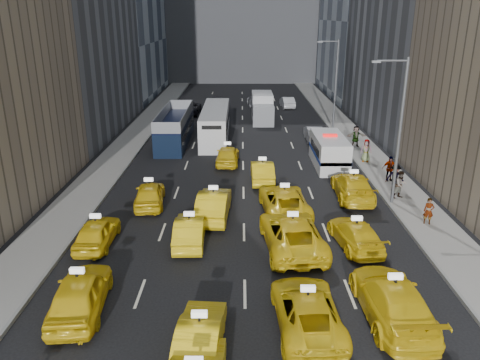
% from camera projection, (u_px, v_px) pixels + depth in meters
% --- Properties ---
extents(ground, '(160.00, 160.00, 0.00)m').
position_uv_depth(ground, '(245.00, 323.00, 18.13)').
color(ground, black).
rests_on(ground, ground).
extents(sidewalk_west, '(3.00, 90.00, 0.15)m').
position_uv_depth(sidewalk_west, '(125.00, 147.00, 41.68)').
color(sidewalk_west, gray).
rests_on(sidewalk_west, ground).
extents(sidewalk_east, '(3.00, 90.00, 0.15)m').
position_uv_depth(sidewalk_east, '(361.00, 148.00, 41.64)').
color(sidewalk_east, gray).
rests_on(sidewalk_east, ground).
extents(curb_west, '(0.15, 90.00, 0.18)m').
position_uv_depth(curb_west, '(142.00, 147.00, 41.67)').
color(curb_west, slate).
rests_on(curb_west, ground).
extents(curb_east, '(0.15, 90.00, 0.18)m').
position_uv_depth(curb_east, '(344.00, 147.00, 41.64)').
color(curb_east, slate).
rests_on(curb_east, ground).
extents(streetlight_near, '(2.15, 0.22, 9.00)m').
position_uv_depth(streetlight_near, '(398.00, 128.00, 27.77)').
color(streetlight_near, '#595B60').
rests_on(streetlight_near, ground).
extents(streetlight_far, '(2.15, 0.22, 9.00)m').
position_uv_depth(streetlight_far, '(335.00, 82.00, 46.61)').
color(streetlight_far, '#595B60').
rests_on(streetlight_far, ground).
extents(taxi_4, '(2.37, 4.96, 1.64)m').
position_uv_depth(taxi_4, '(80.00, 293.00, 18.57)').
color(taxi_4, yellow).
rests_on(taxi_4, ground).
extents(taxi_5, '(1.75, 4.35, 1.40)m').
position_uv_depth(taxi_5, '(200.00, 336.00, 16.28)').
color(taxi_5, yellow).
rests_on(taxi_5, ground).
extents(taxi_6, '(2.60, 5.20, 1.42)m').
position_uv_depth(taxi_6, '(307.00, 310.00, 17.74)').
color(taxi_6, yellow).
rests_on(taxi_6, ground).
extents(taxi_7, '(2.46, 5.72, 1.64)m').
position_uv_depth(taxi_7, '(393.00, 300.00, 18.16)').
color(taxi_7, yellow).
rests_on(taxi_7, ground).
extents(taxi_8, '(1.67, 4.11, 1.40)m').
position_uv_depth(taxi_8, '(97.00, 232.00, 24.05)').
color(taxi_8, yellow).
rests_on(taxi_8, ground).
extents(taxi_9, '(1.64, 4.33, 1.41)m').
position_uv_depth(taxi_9, '(190.00, 230.00, 24.27)').
color(taxi_9, yellow).
rests_on(taxi_9, ground).
extents(taxi_10, '(3.30, 6.25, 1.67)m').
position_uv_depth(taxi_10, '(292.00, 233.00, 23.65)').
color(taxi_10, yellow).
rests_on(taxi_10, ground).
extents(taxi_11, '(2.48, 4.79, 1.33)m').
position_uv_depth(taxi_11, '(355.00, 234.00, 23.94)').
color(taxi_11, yellow).
rests_on(taxi_11, ground).
extents(taxi_12, '(2.21, 4.51, 1.48)m').
position_uv_depth(taxi_12, '(150.00, 194.00, 29.03)').
color(taxi_12, yellow).
rests_on(taxi_12, ground).
extents(taxi_13, '(2.00, 5.05, 1.64)m').
position_uv_depth(taxi_13, '(214.00, 204.00, 27.30)').
color(taxi_13, yellow).
rests_on(taxi_13, ground).
extents(taxi_14, '(3.03, 5.83, 1.57)m').
position_uv_depth(taxi_14, '(284.00, 201.00, 27.84)').
color(taxi_14, yellow).
rests_on(taxi_14, ground).
extents(taxi_15, '(2.40, 5.53, 1.58)m').
position_uv_depth(taxi_15, '(353.00, 186.00, 30.21)').
color(taxi_15, yellow).
rests_on(taxi_15, ground).
extents(taxi_16, '(1.88, 4.41, 1.48)m').
position_uv_depth(taxi_16, '(228.00, 155.00, 37.09)').
color(taxi_16, yellow).
rests_on(taxi_16, ground).
extents(taxi_17, '(1.61, 4.46, 1.46)m').
position_uv_depth(taxi_17, '(262.00, 171.00, 33.26)').
color(taxi_17, yellow).
rests_on(taxi_17, ground).
extents(nypd_van, '(2.56, 6.02, 2.54)m').
position_uv_depth(nypd_van, '(329.00, 152.00, 36.53)').
color(nypd_van, silver).
rests_on(nypd_van, ground).
extents(double_decker, '(2.80, 10.52, 3.03)m').
position_uv_depth(double_decker, '(175.00, 127.00, 43.01)').
color(double_decker, black).
rests_on(double_decker, ground).
extents(city_bus, '(3.76, 11.54, 2.93)m').
position_uv_depth(city_bus, '(215.00, 124.00, 44.43)').
color(city_bus, silver).
rests_on(city_bus, ground).
extents(box_truck, '(2.54, 6.63, 2.99)m').
position_uv_depth(box_truck, '(262.00, 108.00, 51.90)').
color(box_truck, silver).
rests_on(box_truck, ground).
extents(misc_car_0, '(1.46, 4.18, 1.38)m').
position_uv_depth(misc_car_0, '(314.00, 133.00, 44.03)').
color(misc_car_0, '#A3A5AB').
rests_on(misc_car_0, ground).
extents(misc_car_1, '(2.75, 5.53, 1.50)m').
position_uv_depth(misc_car_1, '(189.00, 108.00, 55.70)').
color(misc_car_1, black).
rests_on(misc_car_1, ground).
extents(misc_car_2, '(2.33, 4.89, 1.37)m').
position_uv_depth(misc_car_2, '(256.00, 101.00, 60.73)').
color(misc_car_2, gray).
rests_on(misc_car_2, ground).
extents(misc_car_3, '(2.17, 4.58, 1.51)m').
position_uv_depth(misc_car_3, '(217.00, 101.00, 59.77)').
color(misc_car_3, black).
rests_on(misc_car_3, ground).
extents(misc_car_4, '(1.78, 4.30, 1.38)m').
position_uv_depth(misc_car_4, '(287.00, 102.00, 59.60)').
color(misc_car_4, '#B4B6BC').
rests_on(misc_car_4, ground).
extents(pedestrian_0, '(0.64, 0.51, 1.52)m').
position_uv_depth(pedestrian_0, '(429.00, 211.00, 26.10)').
color(pedestrian_0, gray).
rests_on(pedestrian_0, sidewalk_east).
extents(pedestrian_1, '(0.99, 0.78, 1.80)m').
position_uv_depth(pedestrian_1, '(401.00, 185.00, 29.73)').
color(pedestrian_1, gray).
rests_on(pedestrian_1, sidewalk_east).
extents(pedestrian_2, '(1.25, 0.71, 1.83)m').
position_uv_depth(pedestrian_2, '(395.00, 178.00, 30.97)').
color(pedestrian_2, gray).
rests_on(pedestrian_2, sidewalk_east).
extents(pedestrian_3, '(1.07, 0.53, 1.79)m').
position_uv_depth(pedestrian_3, '(389.00, 169.00, 32.87)').
color(pedestrian_3, gray).
rests_on(pedestrian_3, sidewalk_east).
extents(pedestrian_4, '(0.98, 0.71, 1.81)m').
position_uv_depth(pedestrian_4, '(366.00, 150.00, 37.19)').
color(pedestrian_4, gray).
rests_on(pedestrian_4, sidewalk_east).
extents(pedestrian_5, '(1.80, 0.68, 1.89)m').
position_uv_depth(pedestrian_5, '(356.00, 136.00, 41.32)').
color(pedestrian_5, gray).
rests_on(pedestrian_5, sidewalk_east).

